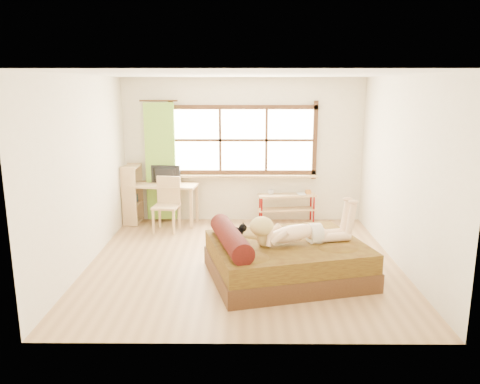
{
  "coord_description": "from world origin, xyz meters",
  "views": [
    {
      "loc": [
        0.0,
        -6.52,
        2.55
      ],
      "look_at": [
        -0.05,
        0.2,
        1.02
      ],
      "focal_mm": 35.0,
      "sensor_mm": 36.0,
      "label": 1
    }
  ],
  "objects_px": {
    "bed": "(283,258)",
    "bookshelf": "(132,194)",
    "kitten": "(234,231)",
    "desk": "(164,189)",
    "chair": "(167,201)",
    "woman": "(300,221)",
    "pipe_shelf": "(287,202)"
  },
  "relations": [
    {
      "from": "bookshelf",
      "to": "kitten",
      "type": "bearing_deg",
      "value": -48.04
    },
    {
      "from": "chair",
      "to": "woman",
      "type": "bearing_deg",
      "value": -38.32
    },
    {
      "from": "bed",
      "to": "pipe_shelf",
      "type": "bearing_deg",
      "value": 69.31
    },
    {
      "from": "woman",
      "to": "bookshelf",
      "type": "xyz_separation_m",
      "value": [
        -2.83,
        2.6,
        -0.24
      ]
    },
    {
      "from": "desk",
      "to": "bookshelf",
      "type": "bearing_deg",
      "value": -177.4
    },
    {
      "from": "desk",
      "to": "pipe_shelf",
      "type": "height_order",
      "value": "desk"
    },
    {
      "from": "bed",
      "to": "desk",
      "type": "relative_size",
      "value": 1.81
    },
    {
      "from": "woman",
      "to": "kitten",
      "type": "xyz_separation_m",
      "value": [
        -0.87,
        0.15,
        -0.18
      ]
    },
    {
      "from": "pipe_shelf",
      "to": "bookshelf",
      "type": "bearing_deg",
      "value": 174.29
    },
    {
      "from": "desk",
      "to": "pipe_shelf",
      "type": "bearing_deg",
      "value": 10.72
    },
    {
      "from": "bed",
      "to": "desk",
      "type": "xyz_separation_m",
      "value": [
        -2.02,
        2.51,
        0.4
      ]
    },
    {
      "from": "chair",
      "to": "pipe_shelf",
      "type": "bearing_deg",
      "value": 20.14
    },
    {
      "from": "chair",
      "to": "desk",
      "type": "bearing_deg",
      "value": 114.85
    },
    {
      "from": "bookshelf",
      "to": "bed",
      "type": "bearing_deg",
      "value": -40.92
    },
    {
      "from": "bed",
      "to": "bookshelf",
      "type": "xyz_separation_m",
      "value": [
        -2.63,
        2.56,
        0.29
      ]
    },
    {
      "from": "woman",
      "to": "kitten",
      "type": "relative_size",
      "value": 4.67
    },
    {
      "from": "desk",
      "to": "pipe_shelf",
      "type": "distance_m",
      "value": 2.33
    },
    {
      "from": "kitten",
      "to": "bookshelf",
      "type": "height_order",
      "value": "bookshelf"
    },
    {
      "from": "chair",
      "to": "bed",
      "type": "bearing_deg",
      "value": -40.65
    },
    {
      "from": "pipe_shelf",
      "to": "kitten",
      "type": "bearing_deg",
      "value": -117.96
    },
    {
      "from": "bed",
      "to": "kitten",
      "type": "bearing_deg",
      "value": 156.13
    },
    {
      "from": "kitten",
      "to": "desk",
      "type": "bearing_deg",
      "value": 104.96
    },
    {
      "from": "woman",
      "to": "desk",
      "type": "relative_size",
      "value": 1.08
    },
    {
      "from": "bookshelf",
      "to": "pipe_shelf",
      "type": "bearing_deg",
      "value": 4.64
    },
    {
      "from": "bed",
      "to": "woman",
      "type": "bearing_deg",
      "value": -25.14
    },
    {
      "from": "pipe_shelf",
      "to": "chair",
      "type": "bearing_deg",
      "value": -174.59
    },
    {
      "from": "desk",
      "to": "chair",
      "type": "bearing_deg",
      "value": -65.15
    },
    {
      "from": "bed",
      "to": "kitten",
      "type": "relative_size",
      "value": 7.78
    },
    {
      "from": "woman",
      "to": "bookshelf",
      "type": "relative_size",
      "value": 1.27
    },
    {
      "from": "bed",
      "to": "bookshelf",
      "type": "height_order",
      "value": "bookshelf"
    },
    {
      "from": "desk",
      "to": "woman",
      "type": "bearing_deg",
      "value": -41.23
    },
    {
      "from": "desk",
      "to": "bookshelf",
      "type": "relative_size",
      "value": 1.17
    }
  ]
}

